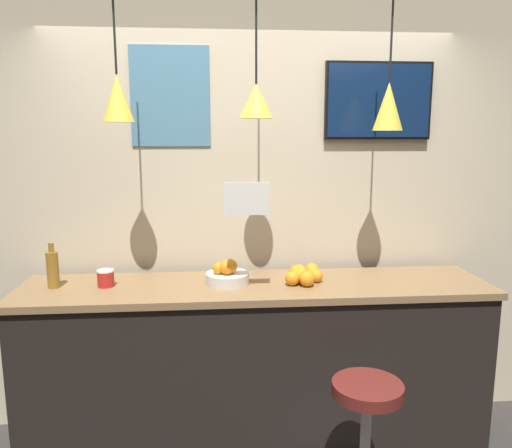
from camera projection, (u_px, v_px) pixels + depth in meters
The scene contains 13 objects.
back_wall at pixel (251, 203), 3.19m from camera, with size 8.00×0.06×2.90m.
service_counter at pixel (256, 367), 2.96m from camera, with size 2.69×0.59×1.04m.
bar_stool at pixel (365, 439), 2.37m from camera, with size 0.43×0.43×0.74m.
fruit_bowl at pixel (227, 274), 2.86m from camera, with size 0.25×0.25×0.15m.
orange_pile at pixel (303, 275), 2.91m from camera, with size 0.23×0.27×0.09m.
juice_bottle at pixel (53, 269), 2.78m from camera, with size 0.07×0.07×0.26m.
spread_jar at pixel (106, 278), 2.81m from camera, with size 0.09×0.09×0.10m.
pendant_lamp_left at pixel (118, 98), 2.61m from camera, with size 0.17×0.17×0.86m.
pendant_lamp_middle at pixel (256, 100), 2.67m from camera, with size 0.19×0.19×0.83m.
pendant_lamp_right at pixel (388, 106), 2.74m from camera, with size 0.16×0.16×0.90m.
mounted_tv at pixel (378, 101), 3.09m from camera, with size 0.67×0.04×0.47m.
hanging_menu_board at pixel (246, 199), 2.56m from camera, with size 0.24×0.01×0.17m.
wall_poster at pixel (170, 96), 3.00m from camera, with size 0.48×0.01×0.59m.
Camera 1 is at (-0.23, -2.11, 1.89)m, focal length 35.00 mm.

